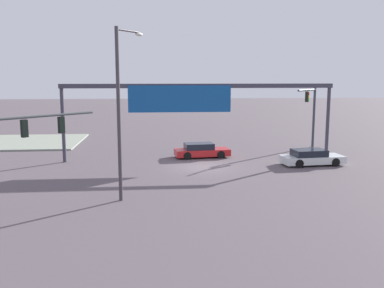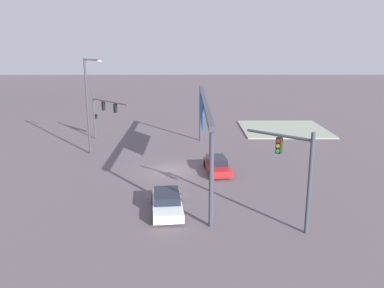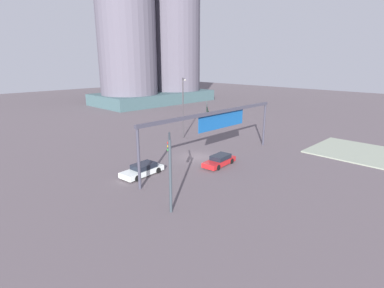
{
  "view_description": "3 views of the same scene",
  "coord_description": "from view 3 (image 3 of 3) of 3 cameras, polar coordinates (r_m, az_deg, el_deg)",
  "views": [
    {
      "loc": [
        3.53,
        31.06,
        6.71
      ],
      "look_at": [
        1.05,
        2.77,
        2.2
      ],
      "focal_mm": 39.59,
      "sensor_mm": 36.0,
      "label": 1
    },
    {
      "loc": [
        -32.8,
        -1.47,
        10.78
      ],
      "look_at": [
        -2.82,
        -1.72,
        3.08
      ],
      "focal_mm": 37.35,
      "sensor_mm": 36.0,
      "label": 2
    },
    {
      "loc": [
        -25.81,
        -24.71,
        11.71
      ],
      "look_at": [
        -1.7,
        -0.74,
        2.22
      ],
      "focal_mm": 27.92,
      "sensor_mm": 36.0,
      "label": 3
    }
  ],
  "objects": [
    {
      "name": "traffic_signal_opposite_side",
      "position": [
        49.64,
        2.94,
        6.12
      ],
      "size": [
        4.98,
        4.69,
        5.19
      ],
      "rotation": [
        0.0,
        0.0,
        -2.36
      ],
      "color": "#3C4243",
      "rests_on": "ground"
    },
    {
      "name": "ground_plane",
      "position": [
        37.61,
        1.03,
        -2.54
      ],
      "size": [
        205.23,
        205.23,
        0.0
      ],
      "primitive_type": "plane",
      "color": "#584D53"
    },
    {
      "name": "sidewalk_corner",
      "position": [
        45.28,
        28.81,
        -1.27
      ],
      "size": [
        10.35,
        10.44,
        0.15
      ],
      "primitive_type": "cube",
      "color": "gray",
      "rests_on": "ground"
    },
    {
      "name": "sedan_car_waiting_far",
      "position": [
        34.77,
        5.29,
        -3.15
      ],
      "size": [
        4.74,
        2.22,
        1.21
      ],
      "rotation": [
        0.0,
        0.0,
        3.25
      ],
      "color": "red",
      "rests_on": "ground"
    },
    {
      "name": "traffic_signal_near_corner",
      "position": [
        23.82,
        -4.23,
        -3.57
      ],
      "size": [
        2.9,
        3.35,
        5.99
      ],
      "rotation": [
        0.0,
        0.0,
        0.86
      ],
      "color": "#333C43",
      "rests_on": "ground"
    },
    {
      "name": "sedan_car_approaching",
      "position": [
        32.17,
        -9.42,
        -4.87
      ],
      "size": [
        4.89,
        2.33,
        1.21
      ],
      "rotation": [
        0.0,
        0.0,
        3.24
      ],
      "color": "silver",
      "rests_on": "ground"
    },
    {
      "name": "streetlamp_curved_arm",
      "position": [
        45.72,
        -1.69,
        7.54
      ],
      "size": [
        1.49,
        2.04,
        9.31
      ],
      "rotation": [
        0.0,
        0.0,
        -2.17
      ],
      "color": "#3E393E",
      "rests_on": "ground"
    },
    {
      "name": "overhead_sign_gantry",
      "position": [
        34.86,
        4.81,
        4.72
      ],
      "size": [
        21.91,
        0.43,
        6.18
      ],
      "color": "#393846",
      "rests_on": "ground"
    }
  ]
}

